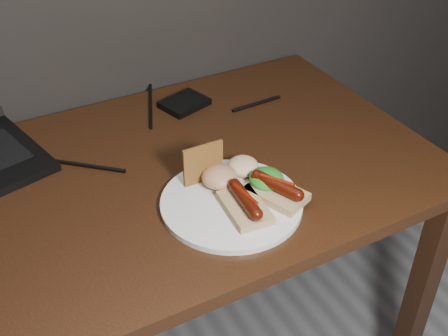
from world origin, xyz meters
TOP-DOWN VIEW (x-y plane):
  - desk at (0.00, 1.38)m, footprint 1.40×0.70m
  - hard_drive at (0.28, 1.61)m, footprint 0.13×0.11m
  - desk_cables at (0.02, 1.53)m, footprint 1.00×0.40m
  - plate at (0.20, 1.22)m, footprint 0.35×0.35m
  - bread_sausage_center at (0.20, 1.18)m, footprint 0.08×0.12m
  - bread_sausage_right at (0.28, 1.19)m, footprint 0.11×0.13m
  - crispbread at (0.18, 1.30)m, footprint 0.09×0.01m
  - salad_greens at (0.28, 1.22)m, footprint 0.07×0.07m
  - salsa_mound at (0.20, 1.27)m, footprint 0.07×0.07m
  - coleslaw_mound at (0.26, 1.29)m, footprint 0.06×0.06m

SIDE VIEW (x-z plane):
  - desk at x=0.00m, z-range 0.29..1.04m
  - desk_cables at x=0.02m, z-range 0.75..0.76m
  - plate at x=0.20m, z-range 0.75..0.76m
  - hard_drive at x=0.28m, z-range 0.75..0.77m
  - bread_sausage_center at x=0.20m, z-range 0.76..0.80m
  - bread_sausage_right at x=0.28m, z-range 0.76..0.80m
  - coleslaw_mound at x=0.26m, z-range 0.76..0.80m
  - salad_greens at x=0.28m, z-range 0.76..0.80m
  - salsa_mound at x=0.20m, z-range 0.76..0.80m
  - crispbread at x=0.18m, z-range 0.76..0.85m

